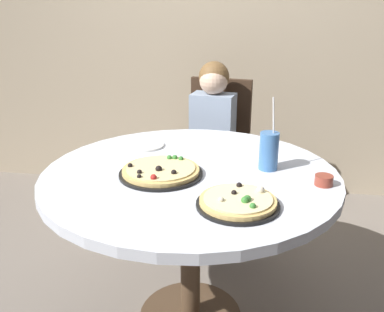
{
  "coord_description": "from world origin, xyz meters",
  "views": [
    {
      "loc": [
        0.26,
        -1.62,
        1.42
      ],
      "look_at": [
        0.0,
        0.05,
        0.8
      ],
      "focal_mm": 39.86,
      "sensor_mm": 36.0,
      "label": 1
    }
  ],
  "objects_px": {
    "diner_child": "(209,161)",
    "plate_small": "(145,145)",
    "chair_wooden": "(216,145)",
    "soda_cup": "(269,151)",
    "sauce_bowl": "(324,180)",
    "pizza_veggie": "(161,171)",
    "dining_table": "(190,192)",
    "pizza_cheese": "(238,202)"
  },
  "relations": [
    {
      "from": "pizza_veggie",
      "to": "pizza_cheese",
      "type": "distance_m",
      "value": 0.4
    },
    {
      "from": "plate_small",
      "to": "diner_child",
      "type": "bearing_deg",
      "value": 64.97
    },
    {
      "from": "pizza_cheese",
      "to": "plate_small",
      "type": "height_order",
      "value": "pizza_cheese"
    },
    {
      "from": "pizza_cheese",
      "to": "plate_small",
      "type": "distance_m",
      "value": 0.75
    },
    {
      "from": "chair_wooden",
      "to": "pizza_veggie",
      "type": "xyz_separation_m",
      "value": [
        -0.13,
        -1.07,
        0.24
      ]
    },
    {
      "from": "dining_table",
      "to": "pizza_veggie",
      "type": "xyz_separation_m",
      "value": [
        -0.11,
        -0.06,
        0.11
      ]
    },
    {
      "from": "sauce_bowl",
      "to": "pizza_veggie",
      "type": "bearing_deg",
      "value": 179.7
    },
    {
      "from": "plate_small",
      "to": "soda_cup",
      "type": "bearing_deg",
      "value": -19.68
    },
    {
      "from": "pizza_veggie",
      "to": "plate_small",
      "type": "xyz_separation_m",
      "value": [
        -0.15,
        0.34,
        -0.01
      ]
    },
    {
      "from": "dining_table",
      "to": "diner_child",
      "type": "relative_size",
      "value": 1.14
    },
    {
      "from": "diner_child",
      "to": "plate_small",
      "type": "xyz_separation_m",
      "value": [
        -0.25,
        -0.54,
        0.27
      ]
    },
    {
      "from": "chair_wooden",
      "to": "pizza_veggie",
      "type": "relative_size",
      "value": 2.78
    },
    {
      "from": "sauce_bowl",
      "to": "plate_small",
      "type": "bearing_deg",
      "value": 156.5
    },
    {
      "from": "chair_wooden",
      "to": "soda_cup",
      "type": "xyz_separation_m",
      "value": [
        0.31,
        -0.93,
        0.3
      ]
    },
    {
      "from": "diner_child",
      "to": "soda_cup",
      "type": "bearing_deg",
      "value": -66.2
    },
    {
      "from": "diner_child",
      "to": "soda_cup",
      "type": "xyz_separation_m",
      "value": [
        0.33,
        -0.75,
        0.35
      ]
    },
    {
      "from": "dining_table",
      "to": "diner_child",
      "type": "xyz_separation_m",
      "value": [
        -0.01,
        0.83,
        -0.17
      ]
    },
    {
      "from": "sauce_bowl",
      "to": "soda_cup",
      "type": "bearing_deg",
      "value": 146.97
    },
    {
      "from": "chair_wooden",
      "to": "soda_cup",
      "type": "distance_m",
      "value": 1.03
    },
    {
      "from": "soda_cup",
      "to": "chair_wooden",
      "type": "bearing_deg",
      "value": 108.09
    },
    {
      "from": "dining_table",
      "to": "soda_cup",
      "type": "distance_m",
      "value": 0.37
    },
    {
      "from": "dining_table",
      "to": "pizza_veggie",
      "type": "height_order",
      "value": "pizza_veggie"
    },
    {
      "from": "dining_table",
      "to": "sauce_bowl",
      "type": "relative_size",
      "value": 17.62
    },
    {
      "from": "diner_child",
      "to": "sauce_bowl",
      "type": "distance_m",
      "value": 1.08
    },
    {
      "from": "chair_wooden",
      "to": "diner_child",
      "type": "bearing_deg",
      "value": -98.67
    },
    {
      "from": "diner_child",
      "to": "pizza_cheese",
      "type": "distance_m",
      "value": 1.18
    },
    {
      "from": "dining_table",
      "to": "plate_small",
      "type": "xyz_separation_m",
      "value": [
        -0.27,
        0.29,
        0.1
      ]
    },
    {
      "from": "soda_cup",
      "to": "plate_small",
      "type": "height_order",
      "value": "soda_cup"
    },
    {
      "from": "pizza_veggie",
      "to": "diner_child",
      "type": "bearing_deg",
      "value": 83.59
    },
    {
      "from": "soda_cup",
      "to": "sauce_bowl",
      "type": "xyz_separation_m",
      "value": [
        0.21,
        -0.14,
        -0.06
      ]
    },
    {
      "from": "pizza_cheese",
      "to": "plate_small",
      "type": "relative_size",
      "value": 1.62
    },
    {
      "from": "soda_cup",
      "to": "diner_child",
      "type": "bearing_deg",
      "value": 113.8
    },
    {
      "from": "dining_table",
      "to": "diner_child",
      "type": "distance_m",
      "value": 0.85
    },
    {
      "from": "pizza_veggie",
      "to": "dining_table",
      "type": "bearing_deg",
      "value": 26.95
    },
    {
      "from": "chair_wooden",
      "to": "sauce_bowl",
      "type": "xyz_separation_m",
      "value": [
        0.52,
        -1.07,
        0.24
      ]
    },
    {
      "from": "pizza_cheese",
      "to": "sauce_bowl",
      "type": "height_order",
      "value": "pizza_cheese"
    },
    {
      "from": "dining_table",
      "to": "sauce_bowl",
      "type": "xyz_separation_m",
      "value": [
        0.53,
        -0.06,
        0.12
      ]
    },
    {
      "from": "soda_cup",
      "to": "plate_small",
      "type": "bearing_deg",
      "value": 160.32
    },
    {
      "from": "chair_wooden",
      "to": "diner_child",
      "type": "xyz_separation_m",
      "value": [
        -0.03,
        -0.18,
        -0.05
      ]
    },
    {
      "from": "pizza_cheese",
      "to": "pizza_veggie",
      "type": "bearing_deg",
      "value": 144.24
    },
    {
      "from": "pizza_veggie",
      "to": "pizza_cheese",
      "type": "bearing_deg",
      "value": -35.76
    },
    {
      "from": "plate_small",
      "to": "sauce_bowl",
      "type": "bearing_deg",
      "value": -23.5
    }
  ]
}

